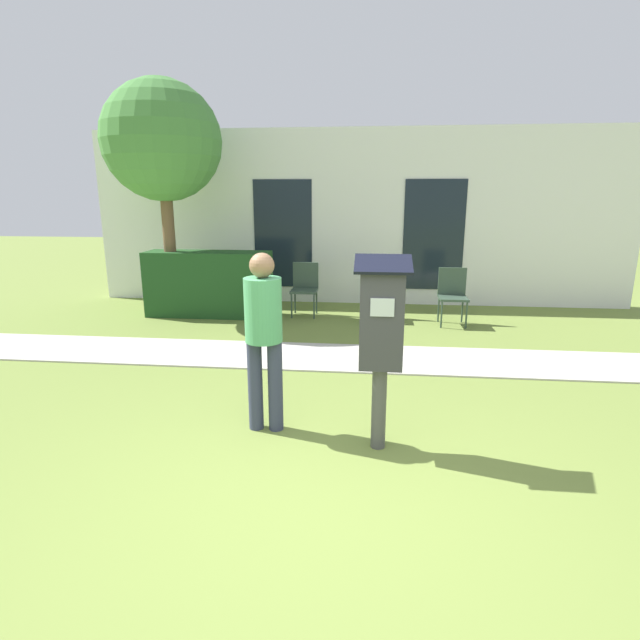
% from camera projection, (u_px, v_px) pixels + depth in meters
% --- Properties ---
extents(ground_plane, '(40.00, 40.00, 0.00)m').
position_uv_depth(ground_plane, '(321.00, 508.00, 3.35)').
color(ground_plane, olive).
extents(sidewalk, '(12.00, 1.10, 0.02)m').
position_uv_depth(sidewalk, '(347.00, 357.00, 6.39)').
color(sidewalk, '#B7B2A8').
rests_on(sidewalk, ground).
extents(building_facade, '(10.00, 0.26, 3.20)m').
position_uv_depth(building_facade, '(358.00, 218.00, 9.33)').
color(building_facade, white).
rests_on(building_facade, ground).
extents(parking_meter, '(0.44, 0.31, 1.59)m').
position_uv_depth(parking_meter, '(381.00, 329.00, 3.92)').
color(parking_meter, '#4C4C4C').
rests_on(parking_meter, ground).
extents(person_standing, '(0.32, 0.32, 1.58)m').
position_uv_depth(person_standing, '(264.00, 329.00, 4.26)').
color(person_standing, '#333851').
rests_on(person_standing, ground).
extents(outdoor_chair_left, '(0.44, 0.44, 0.90)m').
position_uv_depth(outdoor_chair_left, '(305.00, 285.00, 8.56)').
color(outdoor_chair_left, '#334738').
rests_on(outdoor_chair_left, ground).
extents(outdoor_chair_middle, '(0.44, 0.44, 0.90)m').
position_uv_depth(outdoor_chair_middle, '(376.00, 287.00, 8.31)').
color(outdoor_chair_middle, '#334738').
rests_on(outdoor_chair_middle, ground).
extents(outdoor_chair_right, '(0.44, 0.44, 0.90)m').
position_uv_depth(outdoor_chair_right, '(453.00, 292.00, 7.96)').
color(outdoor_chair_right, '#334738').
rests_on(outdoor_chair_right, ground).
extents(hedge_row, '(2.11, 0.60, 1.10)m').
position_uv_depth(hedge_row, '(209.00, 284.00, 8.51)').
color(hedge_row, '#1E471E').
rests_on(hedge_row, ground).
extents(tree, '(1.90, 1.90, 3.82)m').
position_uv_depth(tree, '(162.00, 142.00, 7.98)').
color(tree, brown).
rests_on(tree, ground).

